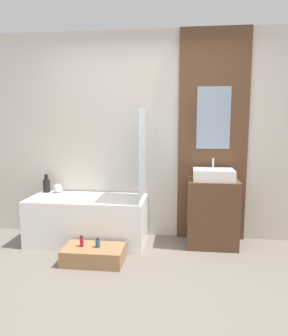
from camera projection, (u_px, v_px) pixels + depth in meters
ground_plane at (128, 297)px, 2.82m from camera, size 12.00×12.00×0.00m
wall_tiled_back at (148, 136)px, 4.18m from camera, size 4.20×0.06×2.60m
wall_wood_accent at (213, 136)px, 4.03m from camera, size 0.85×0.04×2.60m
bathtub at (88, 220)px, 4.04m from camera, size 1.42×0.66×0.57m
glass_shower_screen at (142, 155)px, 3.81m from camera, size 0.01×0.57×1.07m
wooden_step_bench at (94, 255)px, 3.48m from camera, size 0.64×0.38×0.17m
vanity_cabinet at (212, 213)px, 3.92m from camera, size 0.59×0.45×0.80m
sink at (213, 175)px, 3.85m from camera, size 0.47×0.35×0.25m
vase_tall_dark at (47, 185)px, 4.28m from camera, size 0.09×0.09×0.24m
vase_round_light at (58, 188)px, 4.26m from camera, size 0.12×0.12×0.12m
bottle_soap_primary at (82, 242)px, 3.47m from camera, size 0.04×0.04×0.12m
bottle_soap_secondary at (98, 243)px, 3.45m from camera, size 0.05×0.05×0.10m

